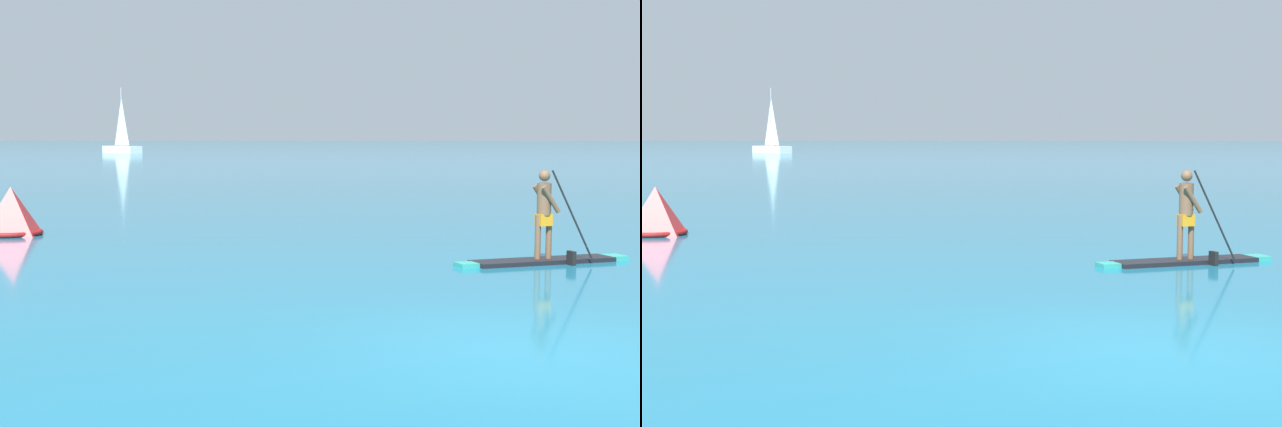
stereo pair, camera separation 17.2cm
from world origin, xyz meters
The scene contains 4 objects.
ground centered at (0.00, 0.00, 0.00)m, with size 440.00×440.00×0.00m, color #196B8C.
paddleboarder_mid_center centered at (1.24, 7.00, 0.40)m, with size 3.39×1.80×1.82m.
race_marker_buoy centered at (-10.67, 10.62, 0.51)m, with size 1.66×1.66×1.15m.
sailboat_left_horizon centered at (-32.91, 90.59, 0.86)m, with size 5.24×4.57×7.32m.
Camera 1 is at (-1.40, -10.35, 2.46)m, focal length 51.60 mm.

